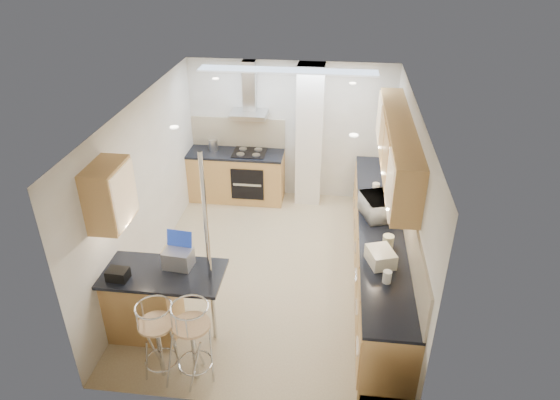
# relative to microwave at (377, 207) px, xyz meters

# --- Properties ---
(ground) EXTENTS (4.80, 4.80, 0.00)m
(ground) POSITION_rel_microwave_xyz_m (-1.43, -0.17, -1.07)
(ground) COLOR tan
(ground) RESTS_ON ground
(room_shell) EXTENTS (3.64, 4.84, 2.51)m
(room_shell) POSITION_rel_microwave_xyz_m (-1.10, 0.20, 0.47)
(room_shell) COLOR silver
(room_shell) RESTS_ON ground
(right_counter) EXTENTS (0.63, 4.40, 0.92)m
(right_counter) POSITION_rel_microwave_xyz_m (0.07, -0.17, -0.61)
(right_counter) COLOR tan
(right_counter) RESTS_ON ground
(back_counter) EXTENTS (1.70, 0.63, 0.92)m
(back_counter) POSITION_rel_microwave_xyz_m (-2.38, 1.93, -0.61)
(back_counter) COLOR tan
(back_counter) RESTS_ON ground
(peninsula) EXTENTS (1.47, 0.72, 0.94)m
(peninsula) POSITION_rel_microwave_xyz_m (-2.55, -1.62, -0.59)
(peninsula) COLOR tan
(peninsula) RESTS_ON ground
(microwave) EXTENTS (0.52, 0.63, 0.30)m
(microwave) POSITION_rel_microwave_xyz_m (0.00, 0.00, 0.00)
(microwave) COLOR white
(microwave) RESTS_ON right_counter
(laptop) EXTENTS (0.35, 0.27, 0.22)m
(laptop) POSITION_rel_microwave_xyz_m (-2.37, -1.48, -0.02)
(laptop) COLOR #9FA2A7
(laptop) RESTS_ON peninsula
(bag) EXTENTS (0.25, 0.19, 0.13)m
(bag) POSITION_rel_microwave_xyz_m (-2.98, -1.80, -0.06)
(bag) COLOR black
(bag) RESTS_ON peninsula
(bar_stool_near) EXTENTS (0.47, 0.47, 1.02)m
(bar_stool_near) POSITION_rel_microwave_xyz_m (-2.40, -2.27, -0.56)
(bar_stool_near) COLOR tan
(bar_stool_near) RESTS_ON ground
(bar_stool_end) EXTENTS (0.59, 0.59, 1.05)m
(bar_stool_end) POSITION_rel_microwave_xyz_m (-2.01, -2.27, -0.54)
(bar_stool_end) COLOR tan
(bar_stool_end) RESTS_ON ground
(jar_a) EXTENTS (0.16, 0.16, 0.20)m
(jar_a) POSITION_rel_microwave_xyz_m (0.21, 1.17, -0.05)
(jar_a) COLOR beige
(jar_a) RESTS_ON right_counter
(jar_b) EXTENTS (0.12, 0.12, 0.14)m
(jar_b) POSITION_rel_microwave_xyz_m (0.03, 0.73, -0.08)
(jar_b) COLOR beige
(jar_b) RESTS_ON right_counter
(jar_c) EXTENTS (0.17, 0.17, 0.19)m
(jar_c) POSITION_rel_microwave_xyz_m (0.10, -0.79, -0.05)
(jar_c) COLOR beige
(jar_c) RESTS_ON right_counter
(jar_d) EXTENTS (0.11, 0.11, 0.15)m
(jar_d) POSITION_rel_microwave_xyz_m (0.05, -1.46, -0.08)
(jar_d) COLOR white
(jar_d) RESTS_ON right_counter
(bread_bin) EXTENTS (0.38, 0.43, 0.19)m
(bread_bin) POSITION_rel_microwave_xyz_m (-0.00, -1.11, -0.06)
(bread_bin) COLOR beige
(bread_bin) RESTS_ON right_counter
(kettle) EXTENTS (0.16, 0.16, 0.20)m
(kettle) POSITION_rel_microwave_xyz_m (-2.79, 1.99, -0.05)
(kettle) COLOR silver
(kettle) RESTS_ON back_counter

